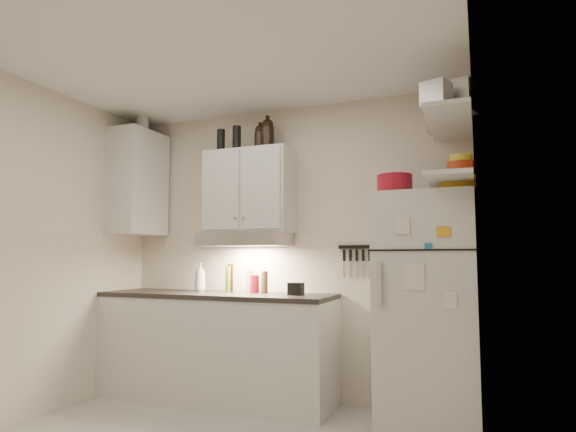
% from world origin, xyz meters
% --- Properties ---
extents(ceiling, '(3.20, 3.00, 0.02)m').
position_xyz_m(ceiling, '(0.00, 0.00, 2.61)').
color(ceiling, white).
rests_on(ceiling, ground).
extents(back_wall, '(3.20, 0.02, 2.60)m').
position_xyz_m(back_wall, '(0.00, 1.51, 1.30)').
color(back_wall, beige).
rests_on(back_wall, ground).
extents(left_wall, '(0.02, 3.00, 2.60)m').
position_xyz_m(left_wall, '(-1.61, 0.00, 1.30)').
color(left_wall, beige).
rests_on(left_wall, ground).
extents(right_wall, '(0.02, 3.00, 2.60)m').
position_xyz_m(right_wall, '(1.61, 0.00, 1.30)').
color(right_wall, beige).
rests_on(right_wall, ground).
extents(base_cabinet, '(2.10, 0.60, 0.88)m').
position_xyz_m(base_cabinet, '(-0.55, 1.20, 0.44)').
color(base_cabinet, silver).
rests_on(base_cabinet, floor).
extents(countertop, '(2.10, 0.62, 0.04)m').
position_xyz_m(countertop, '(-0.55, 1.20, 0.90)').
color(countertop, '#2A2624').
rests_on(countertop, base_cabinet).
extents(upper_cabinet, '(0.80, 0.33, 0.75)m').
position_xyz_m(upper_cabinet, '(-0.30, 1.33, 1.83)').
color(upper_cabinet, silver).
rests_on(upper_cabinet, back_wall).
extents(side_cabinet, '(0.33, 0.55, 1.00)m').
position_xyz_m(side_cabinet, '(-1.44, 1.20, 1.95)').
color(side_cabinet, silver).
rests_on(side_cabinet, left_wall).
extents(range_hood, '(0.76, 0.46, 0.12)m').
position_xyz_m(range_hood, '(-0.30, 1.27, 1.39)').
color(range_hood, silver).
rests_on(range_hood, back_wall).
extents(fridge, '(0.70, 0.68, 1.70)m').
position_xyz_m(fridge, '(1.25, 1.16, 0.85)').
color(fridge, silver).
rests_on(fridge, floor).
extents(shelf_hi, '(0.30, 0.95, 0.03)m').
position_xyz_m(shelf_hi, '(1.45, 1.02, 2.20)').
color(shelf_hi, silver).
rests_on(shelf_hi, right_wall).
extents(shelf_lo, '(0.30, 0.95, 0.03)m').
position_xyz_m(shelf_lo, '(1.45, 1.02, 1.76)').
color(shelf_lo, silver).
rests_on(shelf_lo, right_wall).
extents(knife_strip, '(0.42, 0.02, 0.03)m').
position_xyz_m(knife_strip, '(0.70, 1.49, 1.32)').
color(knife_strip, black).
rests_on(knife_strip, back_wall).
extents(dutch_oven, '(0.32, 0.32, 0.15)m').
position_xyz_m(dutch_oven, '(1.04, 1.11, 1.78)').
color(dutch_oven, maroon).
rests_on(dutch_oven, fridge).
extents(book_stack, '(0.27, 0.31, 0.09)m').
position_xyz_m(book_stack, '(1.47, 1.01, 1.74)').
color(book_stack, gold).
rests_on(book_stack, fridge).
extents(spice_jar, '(0.07, 0.07, 0.11)m').
position_xyz_m(spice_jar, '(1.35, 1.10, 1.75)').
color(spice_jar, silver).
rests_on(spice_jar, fridge).
extents(stock_pot, '(0.37, 0.37, 0.20)m').
position_xyz_m(stock_pot, '(1.40, 1.37, 2.32)').
color(stock_pot, silver).
rests_on(stock_pot, shelf_hi).
extents(tin_a, '(0.27, 0.25, 0.22)m').
position_xyz_m(tin_a, '(1.51, 0.89, 2.32)').
color(tin_a, '#AAAAAD').
rests_on(tin_a, shelf_hi).
extents(tin_b, '(0.21, 0.21, 0.16)m').
position_xyz_m(tin_b, '(1.39, 0.69, 2.30)').
color(tin_b, '#AAAAAD').
rests_on(tin_b, shelf_hi).
extents(bowl_teal, '(0.27, 0.27, 0.11)m').
position_xyz_m(bowl_teal, '(1.48, 1.28, 1.83)').
color(bowl_teal, '#1D6FA0').
rests_on(bowl_teal, shelf_lo).
extents(bowl_orange, '(0.21, 0.21, 0.06)m').
position_xyz_m(bowl_orange, '(1.51, 1.27, 1.91)').
color(bowl_orange, red).
rests_on(bowl_orange, bowl_teal).
extents(bowl_yellow, '(0.17, 0.17, 0.05)m').
position_xyz_m(bowl_yellow, '(1.51, 1.27, 1.97)').
color(bowl_yellow, yellow).
rests_on(bowl_yellow, bowl_orange).
extents(plates, '(0.25, 0.25, 0.05)m').
position_xyz_m(plates, '(1.42, 0.99, 1.80)').
color(plates, '#1D6FA0').
rests_on(plates, shelf_lo).
extents(growler_a, '(0.11, 0.11, 0.24)m').
position_xyz_m(growler_a, '(-0.20, 1.35, 2.32)').
color(growler_a, black).
rests_on(growler_a, upper_cabinet).
extents(growler_b, '(0.13, 0.13, 0.28)m').
position_xyz_m(growler_b, '(-0.12, 1.32, 2.34)').
color(growler_b, black).
rests_on(growler_b, upper_cabinet).
extents(thermos_a, '(0.09, 0.09, 0.22)m').
position_xyz_m(thermos_a, '(-0.40, 1.27, 2.31)').
color(thermos_a, black).
rests_on(thermos_a, upper_cabinet).
extents(thermos_b, '(0.09, 0.09, 0.21)m').
position_xyz_m(thermos_b, '(-0.57, 1.29, 2.31)').
color(thermos_b, black).
rests_on(thermos_b, upper_cabinet).
extents(side_jar, '(0.15, 0.15, 0.16)m').
position_xyz_m(side_jar, '(-1.41, 1.22, 2.53)').
color(side_jar, silver).
rests_on(side_jar, side_cabinet).
extents(soap_bottle, '(0.15, 0.15, 0.29)m').
position_xyz_m(soap_bottle, '(-0.78, 1.30, 1.07)').
color(soap_bottle, silver).
rests_on(soap_bottle, countertop).
extents(pepper_mill, '(0.06, 0.06, 0.19)m').
position_xyz_m(pepper_mill, '(-0.14, 1.32, 1.02)').
color(pepper_mill, brown).
rests_on(pepper_mill, countertop).
extents(oil_bottle, '(0.05, 0.05, 0.24)m').
position_xyz_m(oil_bottle, '(-0.47, 1.27, 1.04)').
color(oil_bottle, '#556619').
rests_on(oil_bottle, countertop).
extents(vinegar_bottle, '(0.05, 0.05, 0.25)m').
position_xyz_m(vinegar_bottle, '(-0.46, 1.30, 1.05)').
color(vinegar_bottle, black).
rests_on(vinegar_bottle, countertop).
extents(clear_bottle, '(0.07, 0.07, 0.20)m').
position_xyz_m(clear_bottle, '(-0.29, 1.33, 1.02)').
color(clear_bottle, silver).
rests_on(clear_bottle, countertop).
extents(red_jar, '(0.09, 0.09, 0.16)m').
position_xyz_m(red_jar, '(-0.22, 1.30, 1.00)').
color(red_jar, maroon).
rests_on(red_jar, countertop).
extents(caddy, '(0.13, 0.10, 0.10)m').
position_xyz_m(caddy, '(0.20, 1.21, 0.97)').
color(caddy, black).
rests_on(caddy, countertop).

